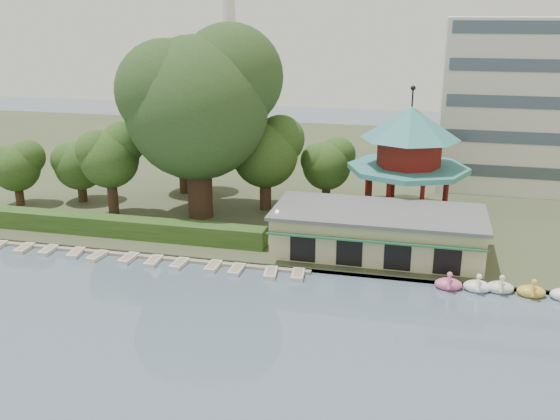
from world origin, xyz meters
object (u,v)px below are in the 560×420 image
(dock, at_px, (128,253))
(pavilion, at_px, (409,152))
(boathouse, at_px, (378,231))
(big_tree, at_px, (199,98))

(dock, distance_m, pavilion, 29.14)
(dock, bearing_deg, boathouse, 12.24)
(dock, distance_m, big_tree, 17.06)
(boathouse, xyz_separation_m, pavilion, (2.00, 10.03, 5.11))
(dock, xyz_separation_m, pavilion, (24.00, 14.80, 7.36))
(boathouse, relative_size, big_tree, 0.94)
(dock, bearing_deg, big_tree, 73.84)
(dock, relative_size, big_tree, 1.73)
(pavilion, height_order, big_tree, big_tree)
(dock, height_order, big_tree, big_tree)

